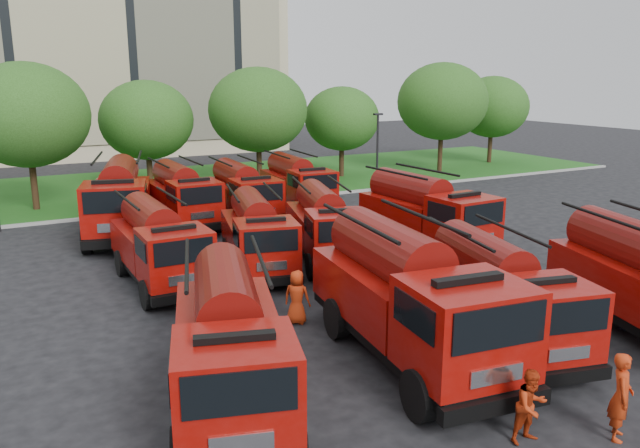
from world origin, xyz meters
The scene contains 27 objects.
ground centered at (0.00, 0.00, 0.00)m, with size 140.00×140.00×0.00m, color black.
lawn centered at (0.00, 26.00, 0.06)m, with size 70.00×16.00×0.12m, color #1A5516.
curb centered at (0.00, 17.90, 0.07)m, with size 70.00×0.30×0.14m, color gray.
apartment_building centered at (2.00, 47.94, 12.50)m, with size 30.00×14.18×25.00m.
tree_2 centered at (-8.00, 21.50, 5.35)m, with size 6.72×6.72×8.22m.
tree_3 centered at (-1.00, 24.00, 4.68)m, with size 5.88×5.88×7.19m.
tree_4 centered at (6.00, 22.50, 5.22)m, with size 6.55×6.55×8.01m.
tree_5 centered at (13.00, 23.50, 4.35)m, with size 5.46×5.46×6.68m.
tree_6 centered at (21.00, 22.00, 5.49)m, with size 6.89×6.89×8.42m.
tree_7 centered at (28.00, 24.00, 4.82)m, with size 6.05×6.05×7.39m.
lamp_post_1 centered at (12.00, 17.20, 2.90)m, with size 0.60×0.25×5.11m.
fire_truck_0 centered at (-5.74, -3.79, 1.58)m, with size 4.23×7.28×3.14m.
fire_truck_1 centered at (-0.66, -3.67, 1.79)m, with size 3.63×8.07×3.55m.
fire_truck_2 centered at (2.21, -4.03, 1.50)m, with size 3.73×6.90×2.99m.
fire_truck_4 centered at (-4.98, 5.70, 1.50)m, with size 2.48×6.58×2.98m.
fire_truck_5 centered at (-1.16, 5.60, 1.45)m, with size 3.57×6.66×2.88m.
fire_truck_6 centered at (1.81, 5.52, 1.49)m, with size 3.90×6.84×2.95m.
fire_truck_7 centered at (6.57, 5.06, 1.62)m, with size 2.89×7.20×3.22m.
fire_truck_8 centered at (-4.87, 13.53, 1.77)m, with size 4.51×8.16×3.52m.
fire_truck_9 centered at (-1.64, 14.41, 1.54)m, with size 2.52×6.74×3.06m.
fire_truck_10 centered at (1.38, 13.78, 1.51)m, with size 2.65×6.69×3.00m.
fire_truck_11 centered at (5.22, 15.15, 1.50)m, with size 2.72×6.67×2.98m.
firefighter_0 centered at (1.04, -8.86, 0.00)m, with size 0.70×0.51×1.93m, color #A5290C.
firefighter_1 centered at (-0.72, -8.08, 0.00)m, with size 0.79×0.43×1.62m, color #A5290C.
firefighter_3 centered at (6.37, -5.07, 0.00)m, with size 1.28×0.66×1.97m, color black.
firefighter_4 centered at (-2.19, -0.01, 0.00)m, with size 0.83×0.54×1.69m, color #A5290C.
firefighter_5 centered at (9.93, 4.54, 0.00)m, with size 1.56×0.67×1.69m, color #A5290C.
Camera 1 is at (-10.10, -16.31, 7.52)m, focal length 35.00 mm.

